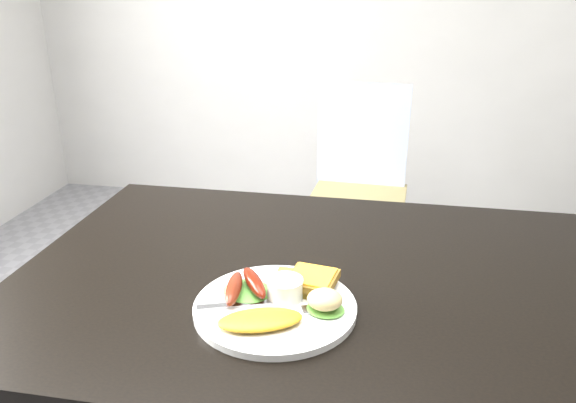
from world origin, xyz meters
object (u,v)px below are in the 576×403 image
object	(u,v)px
dining_chair	(357,201)
person	(233,127)
dining_table	(331,284)
plate	(275,307)

from	to	relation	value
dining_chair	person	bearing A→B (deg)	-124.49
dining_table	dining_chair	size ratio (longest dim) A/B	3.27
dining_table	plate	world-z (taller)	plate
person	plate	xyz separation A→B (m)	(0.30, -0.81, -0.10)
dining_chair	dining_table	bearing A→B (deg)	-85.85
dining_table	dining_chair	bearing A→B (deg)	90.83
dining_table	dining_chair	xyz separation A→B (m)	(-0.02, 1.14, -0.28)
dining_chair	person	size ratio (longest dim) A/B	0.22
plate	dining_chair	bearing A→B (deg)	87.14
dining_chair	plate	bearing A→B (deg)	-89.55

